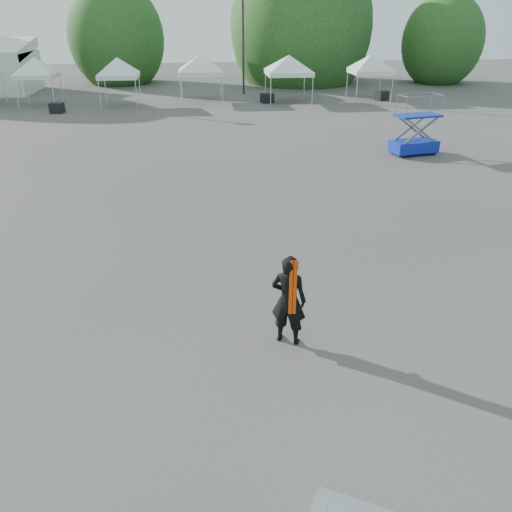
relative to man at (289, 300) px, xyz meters
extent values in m
plane|color=#474442|center=(-0.89, 2.49, -1.01)|extent=(120.00, 120.00, 0.00)
cylinder|color=black|center=(2.11, 34.49, 3.74)|extent=(0.16, 0.16, 9.50)
cylinder|color=#382314|center=(-8.89, 42.49, 0.13)|extent=(0.36, 0.36, 2.27)
ellipsoid|color=#174316|center=(-8.89, 42.49, 2.93)|extent=(4.16, 4.16, 4.78)
cylinder|color=#382314|center=(8.11, 41.49, 0.39)|extent=(0.36, 0.36, 2.80)
ellipsoid|color=#174316|center=(8.11, 41.49, 3.84)|extent=(5.12, 5.12, 5.89)
cylinder|color=#382314|center=(21.11, 39.49, 0.04)|extent=(0.36, 0.36, 2.10)
ellipsoid|color=#174316|center=(21.11, 39.49, 2.63)|extent=(3.84, 3.84, 4.42)
cylinder|color=silver|center=(-16.08, 32.25, -0.01)|extent=(0.06, 0.06, 2.00)
cylinder|color=silver|center=(-14.30, 29.24, -0.01)|extent=(0.06, 0.06, 2.00)
cylinder|color=silver|center=(-11.82, 29.24, -0.01)|extent=(0.06, 0.06, 2.00)
cylinder|color=silver|center=(-14.30, 31.72, -0.01)|extent=(0.06, 0.06, 2.00)
cylinder|color=silver|center=(-11.82, 31.72, -0.01)|extent=(0.06, 0.06, 2.00)
cube|color=white|center=(-13.06, 30.48, 1.07)|extent=(2.68, 2.68, 0.30)
pyramid|color=white|center=(-13.06, 30.48, 2.32)|extent=(3.79, 3.79, 1.10)
cylinder|color=silver|center=(-8.49, 28.45, -0.01)|extent=(0.06, 0.06, 2.00)
cylinder|color=silver|center=(-5.97, 28.45, -0.01)|extent=(0.06, 0.06, 2.00)
cylinder|color=silver|center=(-8.49, 30.97, -0.01)|extent=(0.06, 0.06, 2.00)
cylinder|color=silver|center=(-5.97, 30.97, -0.01)|extent=(0.06, 0.06, 2.00)
cube|color=white|center=(-7.23, 29.71, 1.07)|extent=(2.72, 2.72, 0.30)
pyramid|color=white|center=(-7.23, 29.71, 2.32)|extent=(3.85, 3.85, 1.10)
cylinder|color=silver|center=(-2.91, 29.68, -0.01)|extent=(0.06, 0.06, 2.00)
cylinder|color=silver|center=(0.13, 29.68, -0.01)|extent=(0.06, 0.06, 2.00)
cylinder|color=silver|center=(-2.91, 32.72, -0.01)|extent=(0.06, 0.06, 2.00)
cylinder|color=silver|center=(0.13, 32.72, -0.01)|extent=(0.06, 0.06, 2.00)
cube|color=white|center=(-1.39, 31.20, 1.07)|extent=(3.24, 3.24, 0.30)
pyramid|color=white|center=(-1.39, 31.20, 2.32)|extent=(4.59, 4.59, 1.10)
cylinder|color=silver|center=(3.57, 28.63, -0.01)|extent=(0.06, 0.06, 2.00)
cylinder|color=silver|center=(6.64, 28.63, -0.01)|extent=(0.06, 0.06, 2.00)
cylinder|color=silver|center=(3.57, 31.71, -0.01)|extent=(0.06, 0.06, 2.00)
cylinder|color=silver|center=(6.64, 31.71, -0.01)|extent=(0.06, 0.06, 2.00)
cube|color=white|center=(5.10, 30.17, 1.07)|extent=(3.28, 3.28, 0.30)
pyramid|color=white|center=(5.10, 30.17, 2.32)|extent=(4.63, 4.63, 1.10)
cylinder|color=silver|center=(10.08, 29.02, -0.01)|extent=(0.06, 0.06, 2.00)
cylinder|color=silver|center=(12.79, 29.02, -0.01)|extent=(0.06, 0.06, 2.00)
cylinder|color=silver|center=(10.08, 31.72, -0.01)|extent=(0.06, 0.06, 2.00)
cylinder|color=silver|center=(12.79, 31.72, -0.01)|extent=(0.06, 0.06, 2.00)
cube|color=white|center=(11.43, 30.37, 1.07)|extent=(2.90, 2.90, 0.30)
pyramid|color=white|center=(11.43, 30.37, 2.32)|extent=(4.10, 4.10, 1.10)
imported|color=black|center=(0.00, 0.00, 0.00)|extent=(0.87, 0.73, 2.01)
cube|color=#E53B04|center=(0.00, -0.20, 0.40)|extent=(0.16, 0.03, 1.21)
cube|color=#0B1297|center=(8.59, 14.36, -0.60)|extent=(2.34, 1.48, 0.54)
cube|color=#0B1297|center=(8.59, 14.36, 0.85)|extent=(2.24, 1.41, 0.09)
cylinder|color=black|center=(7.88, 13.76, -0.85)|extent=(0.35, 0.19, 0.33)
cylinder|color=black|center=(9.48, 14.07, -0.85)|extent=(0.35, 0.19, 0.33)
cylinder|color=black|center=(7.71, 14.65, -0.85)|extent=(0.35, 0.19, 0.33)
cylinder|color=black|center=(9.31, 14.96, -0.85)|extent=(0.35, 0.19, 0.33)
cube|color=black|center=(-11.23, 27.37, -0.68)|extent=(0.94, 0.78, 0.66)
cube|color=black|center=(3.48, 29.90, -0.67)|extent=(1.07, 0.97, 0.68)
cube|color=black|center=(12.44, 30.06, -0.67)|extent=(1.08, 0.98, 0.69)
camera|label=1|loc=(-1.63, -8.61, 5.35)|focal=35.00mm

